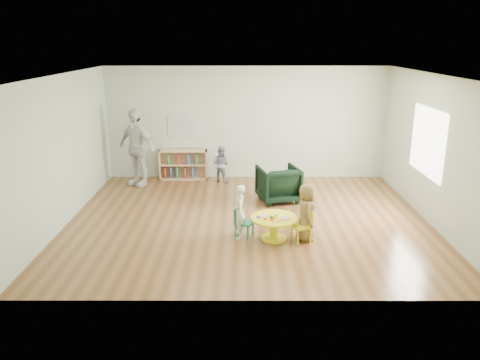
{
  "coord_description": "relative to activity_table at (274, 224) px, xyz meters",
  "views": [
    {
      "loc": [
        -0.15,
        -8.62,
        3.4
      ],
      "look_at": [
        -0.16,
        -0.3,
        0.9
      ],
      "focal_mm": 35.0,
      "sensor_mm": 36.0,
      "label": 1
    }
  ],
  "objects": [
    {
      "name": "kid_chair_left",
      "position": [
        -0.56,
        0.12,
        0.01
      ],
      "size": [
        0.39,
        0.39,
        0.55
      ],
      "rotation": [
        0.0,
        0.0,
        -1.99
      ],
      "color": "#17815B",
      "rests_on": "ground"
    },
    {
      "name": "kid_chair_right",
      "position": [
        0.51,
        -0.07,
        0.02
      ],
      "size": [
        0.39,
        0.39,
        0.57
      ],
      "rotation": [
        0.0,
        0.0,
        1.92
      ],
      "color": "yellow",
      "rests_on": "ground"
    },
    {
      "name": "adult_caretaker",
      "position": [
        -3.09,
        3.27,
        0.65
      ],
      "size": [
        1.16,
        0.99,
        1.87
      ],
      "primitive_type": "imported",
      "rotation": [
        0.0,
        0.0,
        -0.59
      ],
      "color": "silver",
      "rests_on": "ground"
    },
    {
      "name": "activity_table",
      "position": [
        0.0,
        0.0,
        0.0
      ],
      "size": [
        0.83,
        0.83,
        0.46
      ],
      "rotation": [
        0.0,
        0.0,
        0.06
      ],
      "color": "yellow",
      "rests_on": "ground"
    },
    {
      "name": "armchair",
      "position": [
        0.23,
        2.08,
        0.1
      ],
      "size": [
        1.02,
        1.03,
        0.77
      ],
      "primitive_type": "imported",
      "rotation": [
        0.0,
        0.0,
        3.4
      ],
      "color": "black",
      "rests_on": "ground"
    },
    {
      "name": "alphabet_poster",
      "position": [
        -2.04,
        3.93,
        1.06
      ],
      "size": [
        0.74,
        0.01,
        0.54
      ],
      "color": "silver",
      "rests_on": "ground"
    },
    {
      "name": "toddler",
      "position": [
        -1.08,
        3.53,
        0.16
      ],
      "size": [
        0.53,
        0.48,
        0.9
      ],
      "primitive_type": "imported",
      "rotation": [
        0.0,
        0.0,
        2.74
      ],
      "color": "#18233C",
      "rests_on": "ground"
    },
    {
      "name": "child_right",
      "position": [
        0.55,
        -0.01,
        0.22
      ],
      "size": [
        0.35,
        0.52,
        1.03
      ],
      "primitive_type": "imported",
      "rotation": [
        0.0,
        0.0,
        1.62
      ],
      "color": "gold",
      "rests_on": "ground"
    },
    {
      "name": "room",
      "position": [
        -0.43,
        0.95,
        1.6
      ],
      "size": [
        7.1,
        7.0,
        2.8
      ],
      "color": "brown",
      "rests_on": "ground"
    },
    {
      "name": "child_left",
      "position": [
        -0.62,
        0.08,
        0.2
      ],
      "size": [
        0.27,
        0.38,
        0.98
      ],
      "primitive_type": "imported",
      "rotation": [
        0.0,
        0.0,
        -1.48
      ],
      "color": "silver",
      "rests_on": "ground"
    },
    {
      "name": "bookshelf",
      "position": [
        -2.06,
        3.81,
        0.08
      ],
      "size": [
        1.2,
        0.3,
        0.75
      ],
      "color": "tan",
      "rests_on": "ground"
    }
  ]
}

